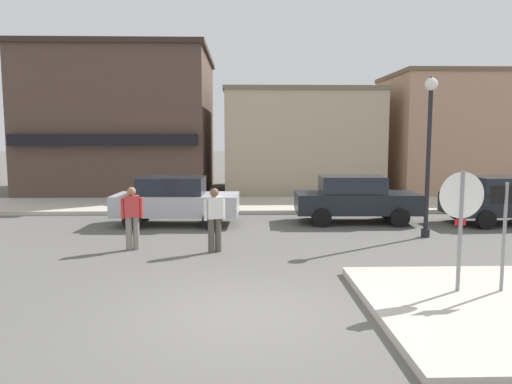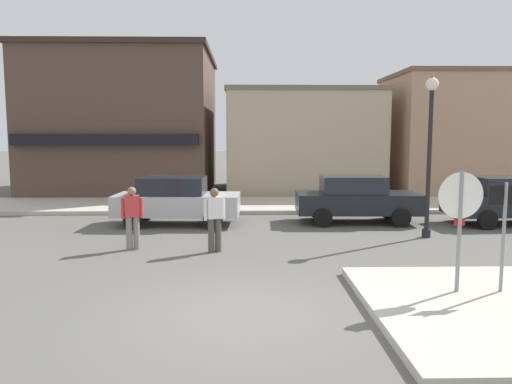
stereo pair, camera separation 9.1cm
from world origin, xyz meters
name	(u,v)px [view 2 (the right image)]	position (x,y,z in m)	size (l,w,h in m)	color
ground_plane	(241,315)	(0.00, 0.00, 0.00)	(160.00, 160.00, 0.00)	#5B5954
kerb_far	(243,205)	(0.00, 12.20, 0.07)	(80.00, 4.00, 0.15)	beige
stop_sign	(460,215)	(3.84, 0.70, 1.52)	(0.82, 0.09, 2.30)	gray
one_way_sign	(504,226)	(4.62, 0.68, 1.33)	(0.60, 0.07, 2.10)	gray
lamp_post	(430,133)	(5.25, 6.06, 2.96)	(0.36, 0.36, 4.54)	black
parked_car_nearest	(176,200)	(-2.16, 8.26, 0.81)	(4.07, 2.02, 1.56)	#B7B7BC
parked_car_second	(356,198)	(3.76, 8.50, 0.81)	(4.05, 1.98, 1.56)	black
parked_car_third	(509,200)	(8.69, 8.09, 0.81)	(4.11, 2.10, 1.56)	black
pedestrian_crossing_near	(132,216)	(-2.80, 4.73, 0.87)	(0.56, 0.30, 1.61)	gray
pedestrian_crossing_far	(215,218)	(-0.69, 4.41, 0.87)	(0.55, 0.33, 1.61)	#4C473D
building_corner_shop	(129,123)	(-5.99, 18.56, 3.54)	(8.79, 9.22, 7.07)	brown
building_storefront_left_near	(300,141)	(2.96, 18.34, 2.56)	(7.60, 7.40, 5.12)	tan
building_storefront_left_mid	(457,134)	(10.70, 17.02, 2.95)	(6.70, 5.73, 5.90)	tan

